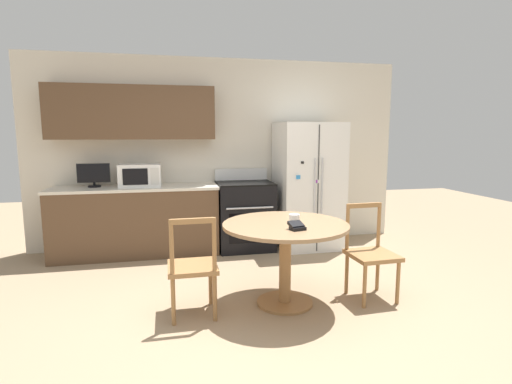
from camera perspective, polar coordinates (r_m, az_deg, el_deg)
name	(u,v)px	position (r m, az deg, el deg)	size (l,w,h in m)	color
ground_plane	(263,326)	(3.48, 1.04, -18.62)	(14.00, 14.00, 0.00)	#9E8466
back_wall	(199,143)	(5.62, -8.13, 6.92)	(5.20, 0.44, 2.60)	silver
kitchen_counter	(137,221)	(5.44, -16.70, -3.92)	(2.11, 0.64, 0.90)	brown
refrigerator	(308,185)	(5.58, 7.43, 0.94)	(0.85, 0.80, 1.72)	white
oven_range	(245,215)	(5.48, -1.60, -3.28)	(0.75, 0.68, 1.08)	black
microwave	(140,175)	(5.34, -16.22, 2.32)	(0.52, 0.36, 0.29)	white
countertop_tv	(94,174)	(5.46, -22.17, 2.36)	(0.39, 0.16, 0.30)	black
dining_table	(285,240)	(3.68, 4.21, -6.90)	(1.15, 1.15, 0.77)	#997551
dining_chair_right	(371,254)	(4.02, 16.09, -8.49)	(0.44, 0.44, 0.90)	#9E7042
dining_chair_left	(193,268)	(3.53, -9.05, -10.62)	(0.42, 0.42, 0.90)	#9E7042
candle_glass	(294,219)	(3.65, 5.49, -3.92)	(0.10, 0.10, 0.08)	silver
wallet	(297,226)	(3.42, 5.84, -4.91)	(0.15, 0.15, 0.07)	black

